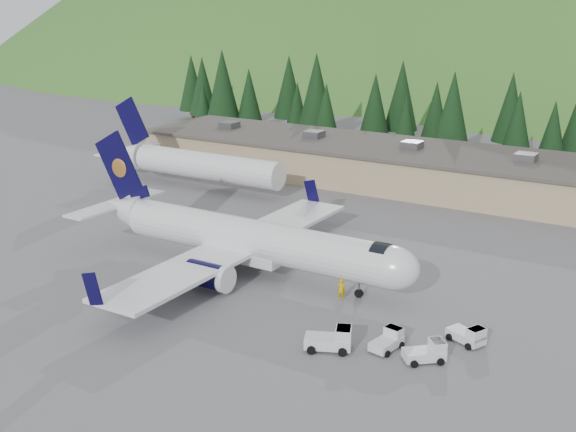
# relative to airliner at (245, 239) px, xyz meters

# --- Properties ---
(ground) EXTENTS (600.00, 600.00, 0.00)m
(ground) POSITION_rel_airliner_xyz_m (1.04, -0.01, -3.16)
(ground) COLOR #5A5A5F
(airliner) EXTENTS (35.59, 33.34, 11.86)m
(airliner) POSITION_rel_airliner_xyz_m (0.00, 0.00, 0.00)
(airliner) COLOR white
(airliner) RESTS_ON ground
(second_airliner) EXTENTS (27.50, 11.00, 10.05)m
(second_airliner) POSITION_rel_airliner_xyz_m (-23.88, 21.99, 0.16)
(second_airliner) COLOR white
(second_airliner) RESTS_ON ground
(baggage_tug_a) EXTENTS (3.76, 3.01, 1.79)m
(baggage_tug_a) POSITION_rel_airliner_xyz_m (14.30, -9.67, -2.36)
(baggage_tug_a) COLOR silver
(baggage_tug_a) RESTS_ON ground
(baggage_tug_b) EXTENTS (3.14, 2.54, 1.50)m
(baggage_tug_b) POSITION_rel_airliner_xyz_m (22.47, -3.62, -2.49)
(baggage_tug_b) COLOR silver
(baggage_tug_b) RESTS_ON ground
(baggage_tug_c) EXTENTS (2.06, 2.93, 1.45)m
(baggage_tug_c) POSITION_rel_airliner_xyz_m (17.70, -7.37, -2.51)
(baggage_tug_c) COLOR silver
(baggage_tug_c) RESTS_ON ground
(terminal_building) EXTENTS (71.00, 17.00, 6.10)m
(terminal_building) POSITION_rel_airliner_xyz_m (-3.97, 37.99, -0.54)
(terminal_building) COLOR tan
(terminal_building) RESTS_ON ground
(baggage_tug_d) EXTENTS (3.12, 2.97, 1.54)m
(baggage_tug_d) POSITION_rel_airliner_xyz_m (20.82, -7.69, -2.47)
(baggage_tug_d) COLOR silver
(baggage_tug_d) RESTS_ON ground
(ramp_worker) EXTENTS (0.81, 0.70, 1.86)m
(ramp_worker) POSITION_rel_airliner_xyz_m (10.67, -1.20, -2.23)
(ramp_worker) COLOR #DDA804
(ramp_worker) RESTS_ON ground
(tree_line) EXTENTS (111.46, 19.47, 14.03)m
(tree_line) POSITION_rel_airliner_xyz_m (-9.42, 61.80, 4.21)
(tree_line) COLOR black
(tree_line) RESTS_ON ground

